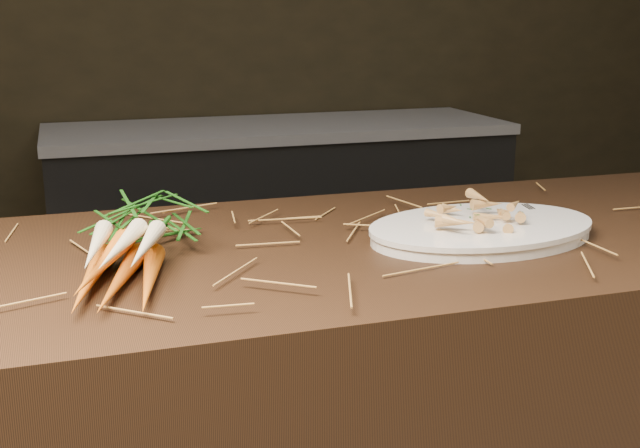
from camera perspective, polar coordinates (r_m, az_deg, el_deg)
The scene contains 6 objects.
back_counter at distance 3.31m, azimuth -2.82°, elevation -0.08°, with size 1.82×0.62×0.84m.
straw_bedding at distance 1.37m, azimuth 5.39°, elevation -0.60°, with size 1.40×0.60×0.02m, color #A2763B, non-canonical shape.
root_veg_bunch at distance 1.25m, azimuth -12.96°, elevation -0.78°, with size 0.24×0.47×0.09m.
serving_platter at distance 1.39m, azimuth 11.43°, elevation -0.54°, with size 0.40×0.27×0.02m, color white, non-canonical shape.
roasted_veg_heap at distance 1.38m, azimuth 11.50°, elevation 0.79°, with size 0.20×0.14×0.04m, color #BA824A, non-canonical shape.
serving_fork at distance 1.46m, azimuth 16.46°, elevation 0.40°, with size 0.01×0.15×0.00m, color silver.
Camera 1 is at (-0.52, -0.91, 1.27)m, focal length 45.00 mm.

